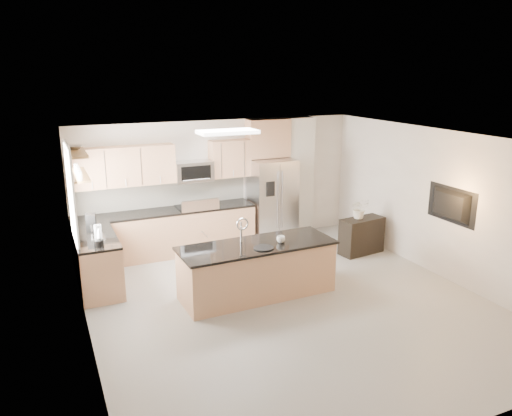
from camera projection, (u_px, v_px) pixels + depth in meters
name	position (u px, v px, depth m)	size (l,w,h in m)	color
floor	(289.00, 304.00, 7.90)	(6.50, 6.50, 0.00)	#9B9994
ceiling	(292.00, 140.00, 7.21)	(6.00, 6.50, 0.02)	white
wall_back	(219.00, 183.00, 10.42)	(6.00, 0.02, 2.60)	beige
wall_front	(451.00, 321.00, 4.69)	(6.00, 0.02, 2.60)	beige
wall_left	(83.00, 254.00, 6.39)	(0.02, 6.50, 2.60)	beige
wall_right	(443.00, 205.00, 8.72)	(0.02, 6.50, 2.60)	beige
back_counter	(167.00, 232.00, 9.88)	(3.55, 0.66, 1.44)	tan
left_counter	(97.00, 262.00, 8.37)	(0.66, 1.50, 0.92)	tan
range	(197.00, 228.00, 10.12)	(0.76, 0.64, 1.14)	black
upper_cabinets	(157.00, 164.00, 9.63)	(3.50, 0.33, 0.75)	tan
microwave	(193.00, 171.00, 9.92)	(0.76, 0.40, 0.40)	#BABABC
refrigerator	(272.00, 201.00, 10.61)	(0.92, 0.78, 1.78)	#BABABC
partition_column	(299.00, 177.00, 11.00)	(0.60, 0.30, 2.60)	beige
window	(71.00, 195.00, 7.94)	(0.04, 1.15, 1.65)	white
shelf_lower	(77.00, 175.00, 7.99)	(0.30, 1.20, 0.04)	brown
shelf_upper	(75.00, 152.00, 7.89)	(0.30, 1.20, 0.04)	brown
ceiling_fixture	(228.00, 132.00, 8.47)	(1.00, 0.50, 0.06)	white
island	(257.00, 270.00, 8.11)	(2.57, 0.99, 1.30)	tan
credenza	(362.00, 236.00, 10.00)	(0.91, 0.38, 0.73)	black
cup	(281.00, 239.00, 8.05)	(0.14, 0.14, 0.11)	white
platter	(264.00, 248.00, 7.81)	(0.32, 0.32, 0.02)	black
blender	(98.00, 237.00, 7.74)	(0.15, 0.15, 0.35)	black
kettle	(99.00, 233.00, 8.06)	(0.20, 0.20, 0.25)	#BABABC
coffee_maker	(91.00, 223.00, 8.47)	(0.19, 0.22, 0.30)	black
bowl	(74.00, 147.00, 8.02)	(0.34, 0.34, 0.08)	#BABABC
flower_vase	(360.00, 203.00, 9.83)	(0.55, 0.48, 0.61)	silver
television	(448.00, 205.00, 8.50)	(1.08, 0.14, 0.62)	black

